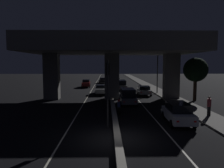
% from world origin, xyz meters
% --- Properties ---
extents(ground_plane, '(200.00, 200.00, 0.00)m').
position_xyz_m(ground_plane, '(0.00, 0.00, 0.00)').
color(ground_plane, black).
extents(lane_line_left_inner, '(0.12, 126.00, 0.00)m').
position_xyz_m(lane_line_left_inner, '(-3.63, 35.00, 0.00)').
color(lane_line_left_inner, beige).
rests_on(lane_line_left_inner, ground_plane).
extents(lane_line_right_inner, '(0.12, 126.00, 0.00)m').
position_xyz_m(lane_line_right_inner, '(3.63, 35.00, 0.00)').
color(lane_line_right_inner, beige).
rests_on(lane_line_right_inner, ground_plane).
extents(median_divider, '(0.45, 126.00, 0.36)m').
position_xyz_m(median_divider, '(0.00, 35.00, 0.18)').
color(median_divider, gray).
rests_on(median_divider, ground_plane).
extents(sidewalk_right, '(2.70, 126.00, 0.13)m').
position_xyz_m(sidewalk_right, '(8.69, 28.00, 0.07)').
color(sidewalk_right, '#5B5956').
rests_on(sidewalk_right, ground_plane).
extents(elevated_overpass, '(23.17, 13.27, 9.53)m').
position_xyz_m(elevated_overpass, '(0.00, 16.72, 7.20)').
color(elevated_overpass, '#5B5956').
rests_on(elevated_overpass, ground_plane).
extents(traffic_light_left_of_median, '(0.30, 0.49, 5.24)m').
position_xyz_m(traffic_light_left_of_median, '(-0.62, 2.73, 3.57)').
color(traffic_light_left_of_median, black).
rests_on(traffic_light_left_of_median, ground_plane).
extents(street_lamp, '(2.75, 0.32, 8.12)m').
position_xyz_m(street_lamp, '(7.37, 22.31, 4.84)').
color(street_lamp, '#2D2D30').
rests_on(street_lamp, ground_plane).
extents(car_white_lead, '(2.15, 4.70, 1.72)m').
position_xyz_m(car_white_lead, '(5.28, 3.81, 0.89)').
color(car_white_lead, silver).
rests_on(car_white_lead, ground_plane).
extents(car_grey_second, '(2.06, 4.28, 1.94)m').
position_xyz_m(car_grey_second, '(1.87, 12.52, 1.02)').
color(car_grey_second, '#515459').
rests_on(car_grey_second, ground_plane).
extents(car_silver_third, '(2.14, 4.30, 1.49)m').
position_xyz_m(car_silver_third, '(5.23, 20.48, 0.78)').
color(car_silver_third, gray).
rests_on(car_silver_third, ground_plane).
extents(car_grey_fourth, '(1.99, 4.77, 1.89)m').
position_xyz_m(car_grey_fourth, '(2.11, 27.98, 0.99)').
color(car_grey_fourth, '#515459').
rests_on(car_grey_fourth, ground_plane).
extents(car_taxi_yellow_fifth, '(2.07, 4.67, 1.53)m').
position_xyz_m(car_taxi_yellow_fifth, '(1.69, 33.69, 0.79)').
color(car_taxi_yellow_fifth, gold).
rests_on(car_taxi_yellow_fifth, ground_plane).
extents(car_silver_sixth, '(1.91, 4.18, 1.42)m').
position_xyz_m(car_silver_sixth, '(1.72, 40.80, 0.72)').
color(car_silver_sixth, gray).
rests_on(car_silver_sixth, ground_plane).
extents(car_silver_lead_oncoming, '(2.18, 4.72, 1.51)m').
position_xyz_m(car_silver_lead_oncoming, '(-1.68, 22.00, 0.78)').
color(car_silver_lead_oncoming, gray).
rests_on(car_silver_lead_oncoming, ground_plane).
extents(car_dark_red_second_oncoming, '(1.99, 4.60, 1.62)m').
position_xyz_m(car_dark_red_second_oncoming, '(-5.23, 33.10, 0.84)').
color(car_dark_red_second_oncoming, '#591414').
rests_on(car_dark_red_second_oncoming, ground_plane).
extents(car_black_third_oncoming, '(2.13, 4.17, 1.37)m').
position_xyz_m(car_black_third_oncoming, '(-1.74, 43.60, 0.70)').
color(car_black_third_oncoming, black).
rests_on(car_black_third_oncoming, ground_plane).
extents(motorcycle_black_filtering_near, '(0.34, 1.78, 1.42)m').
position_xyz_m(motorcycle_black_filtering_near, '(0.51, 7.53, 0.61)').
color(motorcycle_black_filtering_near, black).
rests_on(motorcycle_black_filtering_near, ground_plane).
extents(pedestrian_on_sidewalk, '(0.37, 0.37, 1.83)m').
position_xyz_m(pedestrian_on_sidewalk, '(8.83, 5.75, 1.05)').
color(pedestrian_on_sidewalk, black).
rests_on(pedestrian_on_sidewalk, sidewalk_right).
extents(roadside_tree_kerbside_near, '(3.24, 3.24, 5.82)m').
position_xyz_m(roadside_tree_kerbside_near, '(11.21, 14.97, 4.15)').
color(roadside_tree_kerbside_near, '#38281C').
rests_on(roadside_tree_kerbside_near, ground_plane).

